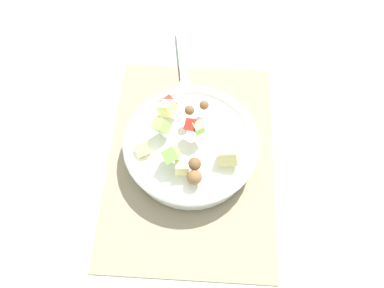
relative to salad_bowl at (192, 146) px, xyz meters
The scene contains 4 objects.
ground_plane 0.04m from the salad_bowl, behind, with size 2.40×2.40×0.00m, color silver.
placemat 0.04m from the salad_bowl, behind, with size 0.48×0.34×0.01m, color gray.
salad_bowl is the anchor object (origin of this frame).
serving_spoon 0.20m from the salad_bowl, ahead, with size 0.21×0.06×0.01m.
Camera 1 is at (-0.36, -0.02, 0.72)m, focal length 36.43 mm.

